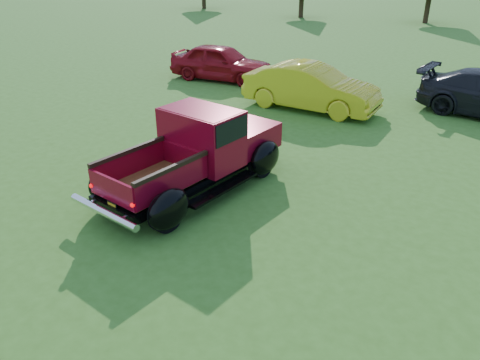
{
  "coord_description": "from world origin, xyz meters",
  "views": [
    {
      "loc": [
        4.05,
        -6.41,
        4.9
      ],
      "look_at": [
        0.01,
        0.2,
        1.05
      ],
      "focal_mm": 35.0,
      "sensor_mm": 36.0,
      "label": 1
    }
  ],
  "objects": [
    {
      "name": "ground",
      "position": [
        0.0,
        0.0,
        0.0
      ],
      "size": [
        120.0,
        120.0,
        0.0
      ],
      "primitive_type": "plane",
      "color": "#345D1A",
      "rests_on": "ground"
    },
    {
      "name": "pickup_truck",
      "position": [
        -1.72,
        1.42,
        0.85
      ],
      "size": [
        2.76,
        5.01,
        1.79
      ],
      "rotation": [
        0.0,
        0.0,
        -0.13
      ],
      "color": "black",
      "rests_on": "ground"
    },
    {
      "name": "show_car_red",
      "position": [
        -6.65,
        9.6,
        0.72
      ],
      "size": [
        4.36,
        2.16,
        1.43
      ],
      "primitive_type": "imported",
      "rotation": [
        0.0,
        0.0,
        1.68
      ],
      "color": "maroon",
      "rests_on": "ground"
    },
    {
      "name": "show_car_yellow",
      "position": [
        -1.91,
        7.88,
        0.74
      ],
      "size": [
        4.51,
        1.58,
        1.48
      ],
      "primitive_type": "imported",
      "rotation": [
        0.0,
        0.0,
        1.57
      ],
      "color": "gold",
      "rests_on": "ground"
    }
  ]
}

